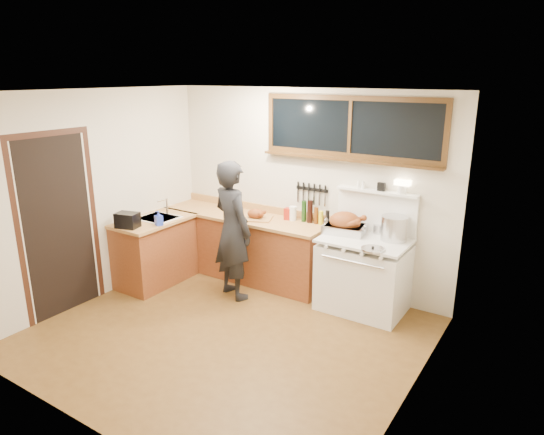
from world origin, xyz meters
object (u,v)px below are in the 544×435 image
Objects in this scene: man at (233,230)px; roast_turkey at (345,224)px; cutting_board at (256,215)px; vintage_stove at (364,273)px.

roast_turkey is (1.24, 0.63, 0.12)m from man.
man is 0.52m from cutting_board.
man is (-1.55, -0.55, 0.42)m from vintage_stove.
roast_turkey reaches higher than cutting_board.
man is at bearing -160.54° from vintage_stove.
vintage_stove is at bearing 1.23° from cutting_board.
vintage_stove is 0.90× the size of man.
man reaches higher than roast_turkey.
cutting_board is (-1.54, -0.03, 0.49)m from vintage_stove.
vintage_stove is 3.16× the size of cutting_board.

